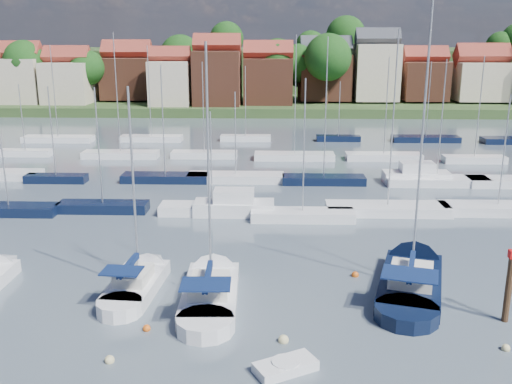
{
  "coord_description": "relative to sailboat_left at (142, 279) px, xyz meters",
  "views": [
    {
      "loc": [
        -1.93,
        -27.85,
        15.01
      ],
      "look_at": [
        -3.2,
        14.0,
        3.69
      ],
      "focal_mm": 40.0,
      "sensor_mm": 36.0,
      "label": 1
    }
  ],
  "objects": [
    {
      "name": "sailboat_left",
      "position": [
        0.0,
        0.0,
        0.0
      ],
      "size": [
        3.36,
        9.99,
        13.43
      ],
      "rotation": [
        0.0,
        0.0,
        1.49
      ],
      "color": "white",
      "rests_on": "ground"
    },
    {
      "name": "tender",
      "position": [
        8.87,
        -9.47,
        -0.12
      ],
      "size": [
        3.19,
        2.57,
        0.63
      ],
      "rotation": [
        0.0,
        0.0,
        0.5
      ],
      "color": "white",
      "rests_on": "ground"
    },
    {
      "name": "sailboat_centre",
      "position": [
        4.53,
        -0.66,
        -0.01
      ],
      "size": [
        3.53,
        12.01,
        16.17
      ],
      "rotation": [
        0.0,
        0.0,
        1.6
      ],
      "color": "white",
      "rests_on": "ground"
    },
    {
      "name": "buoy_d",
      "position": [
        8.81,
        -6.81,
        -0.36
      ],
      "size": [
        0.55,
        0.55,
        0.55
      ],
      "primitive_type": "sphere",
      "color": "beige",
      "rests_on": "ground"
    },
    {
      "name": "ground",
      "position": [
        10.14,
        34.89,
        -0.36
      ],
      "size": [
        260.0,
        260.0,
        0.0
      ],
      "primitive_type": "plane",
      "color": "#45525E",
      "rests_on": "ground"
    },
    {
      "name": "far_shore_town",
      "position": [
        12.36,
        127.55,
        4.24
      ],
      "size": [
        212.46,
        90.0,
        22.27
      ],
      "color": "#374E27",
      "rests_on": "ground"
    },
    {
      "name": "buoy_f",
      "position": [
        19.87,
        -7.27,
        -0.36
      ],
      "size": [
        0.43,
        0.43,
        0.43
      ],
      "primitive_type": "sphere",
      "color": "beige",
      "rests_on": "ground"
    },
    {
      "name": "buoy_e",
      "position": [
        13.63,
        1.63,
        -0.36
      ],
      "size": [
        0.48,
        0.48,
        0.48
      ],
      "primitive_type": "sphere",
      "color": "#D85914",
      "rests_on": "ground"
    },
    {
      "name": "marina_field",
      "position": [
        12.04,
        30.04,
        0.07
      ],
      "size": [
        79.62,
        41.41,
        15.93
      ],
      "color": "white",
      "rests_on": "ground"
    },
    {
      "name": "sailboat_navy",
      "position": [
        17.3,
        1.59,
        -0.02
      ],
      "size": [
        7.16,
        13.95,
        18.59
      ],
      "rotation": [
        0.0,
        0.0,
        1.29
      ],
      "color": "black",
      "rests_on": "ground"
    },
    {
      "name": "timber_piling",
      "position": [
        20.99,
        -4.23,
        0.74
      ],
      "size": [
        0.4,
        0.4,
        6.39
      ],
      "color": "#4C331E",
      "rests_on": "ground"
    },
    {
      "name": "buoy_b",
      "position": [
        0.45,
        -8.95,
        -0.36
      ],
      "size": [
        0.48,
        0.48,
        0.48
      ],
      "primitive_type": "sphere",
      "color": "beige",
      "rests_on": "ground"
    },
    {
      "name": "buoy_c",
      "position": [
        1.56,
        -5.83,
        -0.36
      ],
      "size": [
        0.43,
        0.43,
        0.43
      ],
      "primitive_type": "sphere",
      "color": "#D85914",
      "rests_on": "ground"
    }
  ]
}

